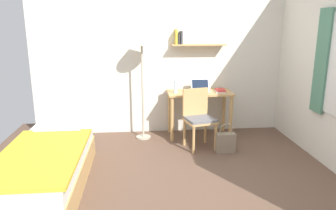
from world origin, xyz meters
The scene contains 10 objects.
ground_plane centered at (0.00, 0.00, 0.00)m, with size 5.28×5.28×0.00m, color brown.
wall_back centered at (0.01, 2.02, 1.30)m, with size 4.40×0.27×2.60m.
bed centered at (-1.53, 0.11, 0.24)m, with size 0.88×1.94×0.54m.
desk centered at (0.54, 1.70, 0.61)m, with size 1.05×0.53×0.76m.
desk_chair centered at (0.44, 1.21, 0.49)m, with size 0.52×0.51×0.89m.
standing_lamp centered at (-0.39, 1.67, 1.53)m, with size 0.38×0.38×1.74m.
laptop centered at (0.57, 1.77, 0.81)m, with size 0.31×0.22×0.19m.
water_bottle centered at (0.14, 1.64, 0.86)m, with size 0.06×0.06×0.21m, color silver.
book_stack centered at (0.87, 1.64, 0.78)m, with size 0.17×0.23×0.05m.
handbag centered at (0.80, 0.96, 0.15)m, with size 0.28×0.13×0.43m.
Camera 1 is at (-0.45, -3.36, 1.85)m, focal length 34.30 mm.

